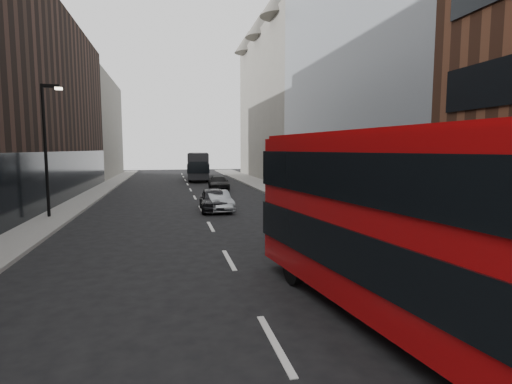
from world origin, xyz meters
TOP-DOWN VIEW (x-y plane):
  - sidewalk_right at (7.50, 25.00)m, footprint 3.00×80.00m
  - sidewalk_left at (-8.00, 25.00)m, footprint 2.00×80.00m
  - building_modern_block at (11.47, 21.00)m, footprint 5.03×22.00m
  - building_victorian at (11.38, 44.00)m, footprint 6.50×24.00m
  - building_left_mid at (-11.50, 30.00)m, footprint 5.00×24.00m
  - building_left_far at (-11.50, 52.00)m, footprint 5.00×20.00m
  - street_lamp at (-8.22, 18.00)m, footprint 1.06×0.22m
  - red_bus at (2.85, 2.12)m, footprint 3.79×10.49m
  - grey_bus at (1.63, 43.75)m, footprint 3.23×10.43m
  - car_a at (0.71, 19.04)m, footprint 1.78×4.17m
  - car_b at (0.95, 18.90)m, footprint 1.64×3.85m
  - car_c at (2.55, 31.55)m, footprint 2.00×4.47m

SIDE VIEW (x-z plane):
  - sidewalk_right at x=7.50m, z-range 0.00..0.15m
  - sidewalk_left at x=-8.00m, z-range 0.00..0.15m
  - car_b at x=0.95m, z-range 0.00..1.24m
  - car_c at x=2.55m, z-range 0.00..1.27m
  - car_a at x=0.71m, z-range 0.00..1.40m
  - grey_bus at x=1.63m, z-range 0.12..3.44m
  - red_bus at x=2.85m, z-range 0.23..4.39m
  - street_lamp at x=-8.22m, z-range 0.68..7.68m
  - building_left_far at x=-11.50m, z-range 0.00..13.00m
  - building_left_mid at x=-11.50m, z-range 0.00..14.00m
  - building_victorian at x=11.38m, z-range -0.84..20.16m
  - building_modern_block at x=11.47m, z-range -0.10..19.90m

